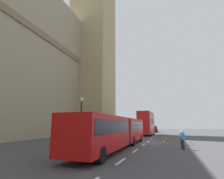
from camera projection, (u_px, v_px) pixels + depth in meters
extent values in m
plane|color=#424244|center=(147.00, 142.00, 22.10)|extent=(160.00, 160.00, 0.00)
cube|color=silver|center=(121.00, 161.00, 10.69)|extent=(2.20, 0.16, 0.01)
cube|color=silver|center=(135.00, 151.00, 14.96)|extent=(2.20, 0.16, 0.01)
cube|color=silver|center=(143.00, 145.00, 19.23)|extent=(2.20, 0.16, 0.01)
cube|color=silver|center=(148.00, 141.00, 23.49)|extent=(2.20, 0.16, 0.01)
cube|color=silver|center=(152.00, 139.00, 27.76)|extent=(2.20, 0.16, 0.01)
cube|color=silver|center=(154.00, 137.00, 32.03)|extent=(2.20, 0.16, 0.01)
cube|color=silver|center=(156.00, 135.00, 36.30)|extent=(2.20, 0.16, 0.01)
cube|color=silver|center=(158.00, 134.00, 40.57)|extent=(2.20, 0.16, 0.01)
cube|color=tan|center=(93.00, 27.00, 48.67)|extent=(9.88, 9.88, 58.61)
cube|color=#B20F0F|center=(128.00, 129.00, 21.19)|extent=(8.08, 2.50, 2.50)
cube|color=black|center=(128.00, 126.00, 21.28)|extent=(7.44, 2.54, 0.90)
cube|color=#B20F0F|center=(100.00, 133.00, 12.85)|extent=(8.08, 2.50, 2.50)
cube|color=black|center=(100.00, 126.00, 12.94)|extent=(7.44, 2.54, 0.90)
cylinder|color=#3F3F3F|center=(117.00, 131.00, 17.02)|extent=(2.38, 2.38, 2.25)
cylinder|color=black|center=(141.00, 138.00, 23.01)|extent=(1.00, 0.30, 1.00)
cylinder|color=black|center=(133.00, 141.00, 18.36)|extent=(1.00, 0.30, 1.00)
cylinder|color=black|center=(101.00, 155.00, 10.02)|extent=(1.00, 0.30, 1.00)
cube|color=red|center=(147.00, 128.00, 37.38)|extent=(10.03, 2.50, 2.40)
cube|color=black|center=(147.00, 126.00, 37.45)|extent=(9.03, 2.54, 0.84)
cube|color=red|center=(146.00, 117.00, 37.84)|extent=(9.83, 2.50, 2.10)
cube|color=black|center=(146.00, 117.00, 37.86)|extent=(9.03, 2.54, 0.84)
cylinder|color=black|center=(154.00, 132.00, 39.79)|extent=(1.00, 0.30, 1.00)
cylinder|color=black|center=(150.00, 134.00, 33.83)|extent=(1.00, 0.30, 1.00)
cube|color=black|center=(154.00, 130.00, 51.00)|extent=(4.40, 1.80, 0.90)
cube|color=black|center=(154.00, 127.00, 50.98)|extent=(2.46, 1.66, 0.70)
cylinder|color=black|center=(157.00, 131.00, 51.98)|extent=(0.64, 0.30, 0.64)
cylinder|color=black|center=(157.00, 131.00, 49.36)|extent=(0.64, 0.30, 0.64)
cube|color=black|center=(164.00, 144.00, 20.16)|extent=(0.36, 0.36, 0.03)
cone|color=orange|center=(163.00, 141.00, 20.22)|extent=(0.28, 0.28, 0.55)
cylinder|color=white|center=(163.00, 141.00, 20.22)|extent=(0.17, 0.17, 0.08)
cube|color=black|center=(166.00, 140.00, 25.45)|extent=(0.36, 0.36, 0.03)
cone|color=orange|center=(166.00, 138.00, 25.51)|extent=(0.28, 0.28, 0.55)
cylinder|color=white|center=(166.00, 138.00, 25.52)|extent=(0.17, 0.17, 0.08)
cylinder|color=black|center=(80.00, 144.00, 18.83)|extent=(0.32, 0.32, 0.30)
cylinder|color=black|center=(81.00, 123.00, 19.28)|extent=(0.16, 0.16, 4.80)
sphere|color=beige|center=(82.00, 100.00, 19.81)|extent=(0.44, 0.44, 0.44)
cylinder|color=#333333|center=(182.00, 145.00, 15.90)|extent=(0.16, 0.16, 0.86)
cylinder|color=#333333|center=(184.00, 145.00, 15.73)|extent=(0.16, 0.16, 0.86)
cube|color=#3372B2|center=(182.00, 136.00, 15.96)|extent=(0.45, 0.45, 0.60)
sphere|color=beige|center=(182.00, 132.00, 16.04)|extent=(0.22, 0.22, 0.22)
cylinder|color=#262D4C|center=(184.00, 139.00, 21.97)|extent=(0.16, 0.16, 0.86)
cylinder|color=#262D4C|center=(182.00, 139.00, 22.10)|extent=(0.16, 0.16, 0.86)
cube|color=silver|center=(183.00, 133.00, 22.18)|extent=(0.46, 0.39, 0.60)
sphere|color=tan|center=(182.00, 130.00, 22.26)|extent=(0.22, 0.22, 0.22)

